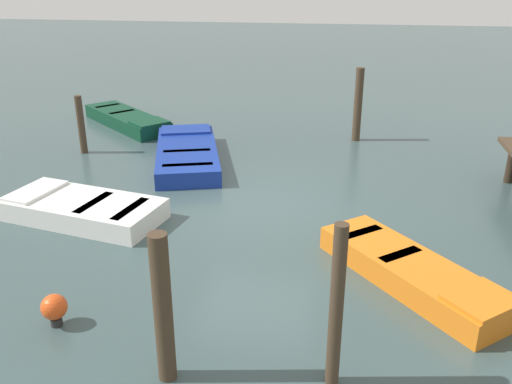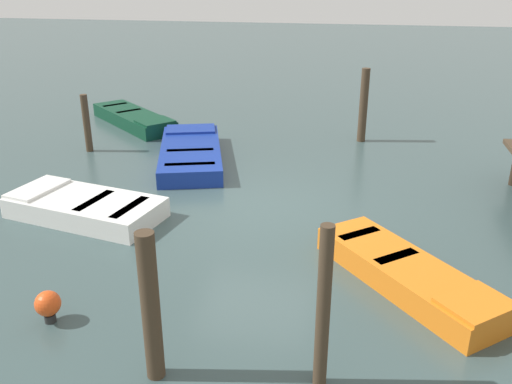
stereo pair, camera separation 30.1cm
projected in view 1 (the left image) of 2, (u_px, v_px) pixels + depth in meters
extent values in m
plane|color=#384C4C|center=(256.00, 208.00, 11.28)|extent=(80.00, 80.00, 0.00)
cylinder|color=#2E2318|center=(511.00, 165.00, 12.45)|extent=(0.20, 0.20, 0.85)
cube|color=#0C3823|center=(127.00, 120.00, 17.01)|extent=(3.33, 3.55, 0.40)
cube|color=maroon|center=(126.00, 115.00, 16.95)|extent=(2.77, 2.96, 0.04)
cube|color=#0C3823|center=(149.00, 122.00, 15.86)|extent=(1.27, 1.26, 0.06)
cube|color=maroon|center=(122.00, 112.00, 17.14)|extent=(0.75, 0.70, 0.04)
cube|color=maroon|center=(108.00, 106.00, 17.89)|extent=(0.75, 0.70, 0.04)
cube|color=silver|center=(85.00, 210.00, 10.69)|extent=(1.99, 3.25, 0.40)
cube|color=#334772|center=(84.00, 203.00, 10.64)|extent=(1.60, 2.74, 0.04)
cube|color=silver|center=(35.00, 191.00, 11.00)|extent=(1.37, 0.91, 0.06)
cube|color=navy|center=(93.00, 203.00, 10.55)|extent=(1.11, 0.42, 0.04)
cube|color=navy|center=(130.00, 209.00, 10.27)|extent=(1.11, 0.42, 0.04)
cube|color=navy|center=(187.00, 154.00, 13.85)|extent=(4.09, 2.52, 0.40)
cube|color=silver|center=(187.00, 149.00, 13.80)|extent=(3.45, 2.05, 0.04)
cube|color=navy|center=(186.00, 130.00, 15.13)|extent=(1.19, 1.53, 0.06)
cube|color=#A4A49F|center=(187.00, 151.00, 13.52)|extent=(0.52, 1.17, 0.04)
cube|color=#A4A49F|center=(188.00, 165.00, 12.56)|extent=(0.52, 1.17, 0.04)
cube|color=orange|center=(411.00, 272.00, 8.52)|extent=(3.20, 2.91, 0.40)
cube|color=black|center=(412.00, 264.00, 8.46)|extent=(2.67, 2.42, 0.04)
cube|color=orange|center=(482.00, 299.00, 7.40)|extent=(1.15, 1.17, 0.06)
cube|color=black|center=(400.00, 255.00, 8.64)|extent=(0.66, 0.74, 0.04)
cube|color=black|center=(362.00, 233.00, 9.37)|extent=(0.66, 0.74, 0.04)
cylinder|color=#423323|center=(336.00, 308.00, 6.14)|extent=(0.16, 0.16, 2.10)
cylinder|color=#423323|center=(81.00, 125.00, 14.33)|extent=(0.19, 0.19, 1.54)
cylinder|color=#423323|center=(163.00, 310.00, 6.25)|extent=(0.22, 0.22, 1.94)
cylinder|color=#423323|center=(358.00, 105.00, 15.28)|extent=(0.23, 0.23, 2.06)
cylinder|color=#262626|center=(57.00, 321.00, 7.55)|extent=(0.16, 0.16, 0.12)
sphere|color=#E54C19|center=(54.00, 307.00, 7.46)|extent=(0.36, 0.36, 0.36)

